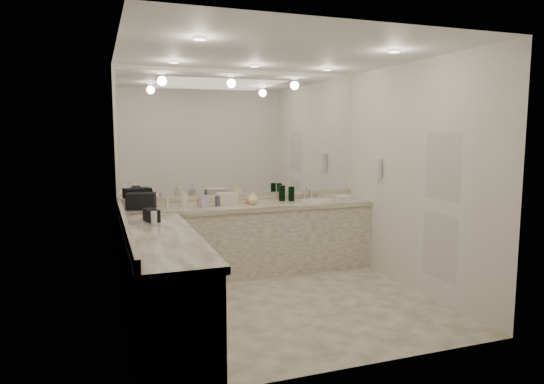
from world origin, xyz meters
name	(u,v)px	position (x,y,z in m)	size (l,w,h in m)	color
floor	(283,303)	(0.00, 0.00, 0.00)	(3.20, 3.20, 0.00)	beige
ceiling	(284,52)	(0.00, 0.00, 2.60)	(3.20, 3.20, 0.00)	white
wall_back	(243,171)	(0.00, 1.50, 1.30)	(3.20, 0.02, 2.60)	silver
wall_left	(121,188)	(-1.60, 0.00, 1.30)	(0.02, 3.00, 2.60)	silver
wall_right	(414,177)	(1.60, 0.00, 1.30)	(0.02, 3.00, 2.60)	silver
vanity_back_base	(250,241)	(0.00, 1.20, 0.42)	(3.20, 0.60, 0.84)	silver
vanity_back_top	(250,206)	(0.00, 1.19, 0.87)	(3.20, 0.64, 0.06)	silver
vanity_left_base	(161,287)	(-1.30, -0.30, 0.42)	(0.60, 2.40, 0.84)	silver
vanity_left_top	(161,238)	(-1.29, -0.30, 0.87)	(0.64, 2.42, 0.06)	silver
backsplash_back	(243,197)	(0.00, 1.48, 0.95)	(3.20, 0.04, 0.10)	silver
backsplash_left	(125,225)	(-1.58, 0.00, 0.95)	(0.04, 3.00, 0.10)	silver
mirror_back	(243,135)	(0.00, 1.49, 1.77)	(3.12, 0.01, 1.55)	white
mirror_left	(121,136)	(-1.59, 0.00, 1.77)	(0.01, 2.92, 1.55)	white
sink	(317,201)	(0.95, 1.20, 0.90)	(0.44, 0.44, 0.03)	white
faucet	(311,193)	(0.95, 1.41, 0.97)	(0.24, 0.16, 0.14)	silver
wall_phone	(378,168)	(1.56, 0.70, 1.35)	(0.06, 0.10, 0.24)	white
door	(442,205)	(1.59, -0.50, 1.05)	(0.02, 0.82, 2.10)	white
black_toiletry_bag	(141,202)	(-1.33, 1.22, 0.99)	(0.33, 0.21, 0.19)	black
black_bag_spill	(151,215)	(-1.30, 0.39, 0.96)	(0.11, 0.24, 0.13)	black
cream_cosmetic_case	(227,199)	(-0.29, 1.22, 0.97)	(0.26, 0.16, 0.15)	silver
hand_towel	(344,197)	(1.36, 1.22, 0.92)	(0.25, 0.17, 0.04)	white
lotion_left	(154,219)	(-1.30, 0.16, 0.97)	(0.06, 0.06, 0.13)	white
soap_bottle_a	(183,197)	(-0.83, 1.25, 1.02)	(0.09, 0.09, 0.24)	silver
soap_bottle_b	(204,199)	(-0.61, 1.11, 1.00)	(0.09, 0.09, 0.20)	silver
soap_bottle_c	(253,197)	(0.03, 1.15, 0.99)	(0.14, 0.14, 0.18)	#F7E59C
green_bottle_0	(292,194)	(0.60, 1.25, 1.00)	(0.07, 0.07, 0.19)	#11491E
green_bottle_1	(291,194)	(0.60, 1.28, 0.99)	(0.07, 0.07, 0.19)	#11491E
green_bottle_2	(281,193)	(0.48, 1.33, 1.00)	(0.07, 0.07, 0.21)	#11491E
green_bottle_3	(283,193)	(0.49, 1.31, 1.00)	(0.07, 0.07, 0.20)	#11491E
amenity_bottle_0	(249,199)	(0.03, 1.34, 0.95)	(0.05, 0.05, 0.10)	white
amenity_bottle_1	(247,201)	(-0.03, 1.21, 0.94)	(0.05, 0.05, 0.07)	#E57F66
amenity_bottle_2	(149,205)	(-1.23, 1.34, 0.93)	(0.05, 0.05, 0.06)	silver
amenity_bottle_3	(167,203)	(-1.03, 1.21, 0.96)	(0.04, 0.04, 0.12)	white
amenity_bottle_4	(198,202)	(-0.65, 1.24, 0.95)	(0.04, 0.04, 0.10)	#E57F66
amenity_bottle_5	(218,201)	(-0.43, 1.16, 0.96)	(0.06, 0.06, 0.13)	#3F3F4C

